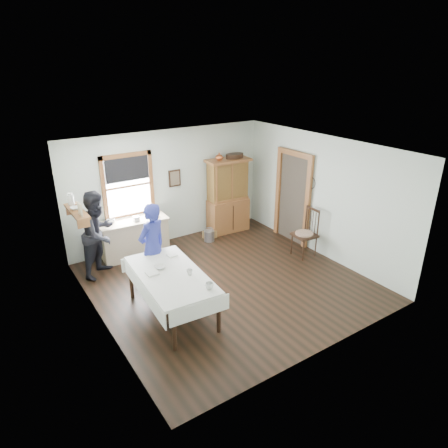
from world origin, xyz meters
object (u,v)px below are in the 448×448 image
object	(u,v)px
work_counter	(135,238)
spindle_chair	(305,233)
dining_table	(172,294)
pail	(209,236)
figure_dark	(99,237)
china_hutch	(228,196)
woman_blue	(153,251)
wicker_basket	(210,234)

from	to	relation	value
work_counter	spindle_chair	world-z (taller)	spindle_chair
work_counter	spindle_chair	size ratio (longest dim) A/B	1.35
dining_table	pail	distance (m)	3.10
work_counter	pail	size ratio (longest dim) A/B	5.61
spindle_chair	figure_dark	xyz separation A→B (m)	(-4.07, 1.72, 0.27)
china_hutch	pail	bearing A→B (deg)	-155.35
spindle_chair	woman_blue	bearing A→B (deg)	174.78
china_hutch	dining_table	size ratio (longest dim) A/B	0.94
work_counter	woman_blue	size ratio (longest dim) A/B	0.92
dining_table	spindle_chair	bearing A→B (deg)	6.27
dining_table	wicker_basket	size ratio (longest dim) A/B	6.57
pail	wicker_basket	world-z (taller)	pail
china_hutch	dining_table	bearing A→B (deg)	-135.27
dining_table	pail	world-z (taller)	dining_table
dining_table	spindle_chair	xyz separation A→B (m)	(3.51, 0.39, 0.16)
pail	figure_dark	distance (m)	2.77
china_hutch	wicker_basket	bearing A→B (deg)	-163.75
pail	woman_blue	distance (m)	2.52
woman_blue	figure_dark	distance (m)	1.34
work_counter	dining_table	size ratio (longest dim) A/B	0.75
dining_table	pail	bearing A→B (deg)	46.40
pail	figure_dark	world-z (taller)	figure_dark
spindle_chair	wicker_basket	distance (m)	2.42
woman_blue	pail	bearing A→B (deg)	-168.85
spindle_chair	figure_dark	size ratio (longest dim) A/B	0.67
work_counter	spindle_chair	distance (m)	3.83
woman_blue	figure_dark	world-z (taller)	figure_dark
pail	spindle_chair	bearing A→B (deg)	-53.19
dining_table	spindle_chair	distance (m)	3.54
wicker_basket	figure_dark	world-z (taller)	figure_dark
spindle_chair	pail	xyz separation A→B (m)	(-1.38, 1.85, -0.42)
work_counter	figure_dark	size ratio (longest dim) A/B	0.91
dining_table	woman_blue	distance (m)	1.02
dining_table	figure_dark	distance (m)	2.22
china_hutch	wicker_basket	xyz separation A→B (m)	(-0.65, -0.15, -0.86)
wicker_basket	woman_blue	world-z (taller)	woman_blue
china_hutch	figure_dark	xyz separation A→B (m)	(-3.44, -0.42, -0.11)
spindle_chair	china_hutch	bearing A→B (deg)	110.12
work_counter	figure_dark	bearing A→B (deg)	-152.63
wicker_basket	woman_blue	bearing A→B (deg)	-145.82
china_hutch	dining_table	world-z (taller)	china_hutch
pail	wicker_basket	xyz separation A→B (m)	(0.10, 0.14, -0.04)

